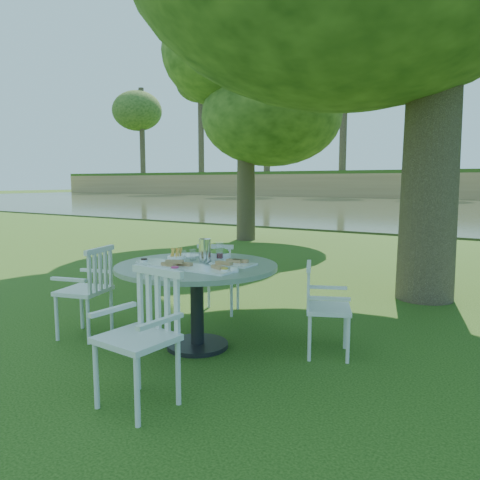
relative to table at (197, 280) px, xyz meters
name	(u,v)px	position (x,y,z in m)	size (l,w,h in m)	color
ground	(230,317)	(-0.27, 0.96, -0.63)	(140.00, 140.00, 0.00)	#1B3A0C
table	(197,280)	(0.00, 0.00, 0.00)	(1.45, 1.45, 0.77)	black
chair_ne	(319,302)	(1.00, 0.43, -0.16)	(0.51, 0.52, 0.80)	silver
chair_nw	(218,273)	(-0.46, 0.99, -0.15)	(0.52, 0.50, 0.81)	silver
chair_sw	(91,285)	(-1.04, -0.31, -0.11)	(0.52, 0.54, 0.88)	silver
chair_se	(147,326)	(0.36, -1.03, -0.09)	(0.49, 0.46, 0.92)	silver
tableware	(199,259)	(-0.02, 0.06, 0.18)	(1.08, 0.85, 0.22)	white
river	(471,210)	(-0.27, 23.96, -0.63)	(100.00, 28.00, 0.12)	#2E351F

